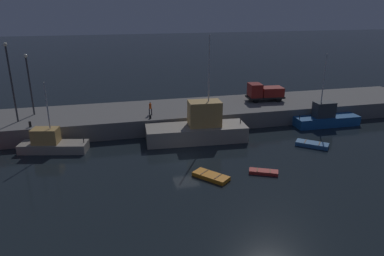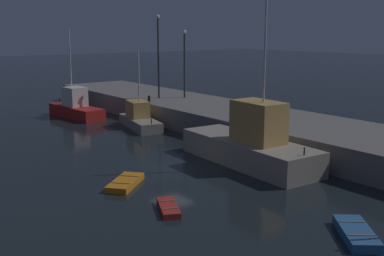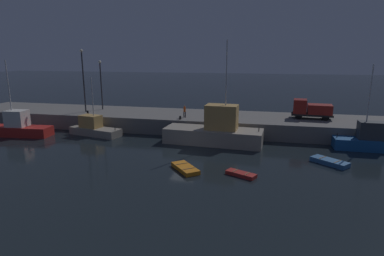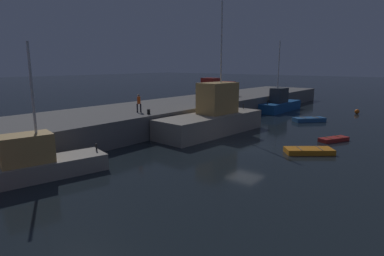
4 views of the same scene
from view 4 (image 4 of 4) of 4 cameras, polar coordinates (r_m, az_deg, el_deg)
ground_plane at (r=25.79m, az=9.47°, el=-3.36°), size 320.00×320.00×0.00m
pier_quay at (r=33.22m, az=-9.03°, el=1.79°), size 74.48×9.38×2.10m
fishing_trawler_red at (r=46.32m, az=15.29°, el=4.18°), size 8.65×2.44×9.46m
fishing_boat_white at (r=30.39m, az=3.62°, el=1.83°), size 11.86×4.50×12.07m
fishing_boat_orange at (r=20.48m, az=-25.74°, el=-5.47°), size 7.48×3.75×7.64m
dinghy_orange_near at (r=29.87m, az=23.77°, el=-1.84°), size 2.85×2.01×0.37m
rowboat_white_mid at (r=39.03m, az=19.99°, el=1.42°), size 3.57×3.30×0.50m
dinghy_red_small at (r=25.16m, az=19.98°, el=-3.82°), size 3.24×3.49×0.42m
mooring_buoy_near at (r=47.57m, az=27.16°, el=2.61°), size 0.61×0.61×0.61m
utility_truck at (r=43.99m, az=4.57°, el=7.24°), size 5.37×2.58×2.53m
dockworker at (r=29.66m, az=-9.39°, el=4.53°), size 0.42×0.42×1.65m
bollard_west at (r=28.49m, az=-7.68°, el=2.86°), size 0.28×0.28×0.45m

